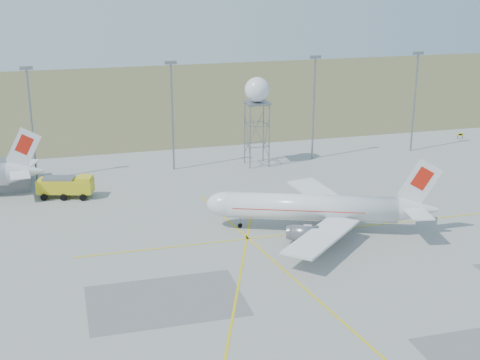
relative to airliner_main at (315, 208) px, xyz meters
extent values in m
plane|color=#A3A39E|center=(-4.57, -30.41, -3.50)|extent=(400.00, 400.00, 0.00)
cube|color=#555D33|center=(-4.57, 109.59, -3.48)|extent=(400.00, 120.00, 0.03)
cylinder|color=gray|center=(-39.57, 35.59, 6.50)|extent=(0.36, 0.36, 20.00)
cube|color=gray|center=(-39.57, 35.59, 16.70)|extent=(2.20, 0.50, 0.60)
cylinder|color=gray|center=(-14.57, 35.59, 6.50)|extent=(0.36, 0.36, 20.00)
cube|color=gray|center=(-14.57, 35.59, 16.70)|extent=(2.20, 0.50, 0.60)
cylinder|color=gray|center=(13.43, 35.59, 6.50)|extent=(0.36, 0.36, 20.00)
cube|color=gray|center=(13.43, 35.59, 16.70)|extent=(2.20, 0.50, 0.60)
cylinder|color=gray|center=(35.43, 35.59, 6.50)|extent=(0.36, 0.36, 20.00)
cube|color=gray|center=(35.43, 35.59, 16.70)|extent=(2.20, 0.50, 0.60)
cylinder|color=black|center=(50.43, 41.59, -3.10)|extent=(0.10, 0.10, 0.80)
cylinder|color=black|center=(51.63, 41.59, -3.10)|extent=(0.10, 0.10, 0.80)
cube|color=yellow|center=(51.03, 41.59, -2.55)|extent=(1.60, 0.15, 0.50)
cube|color=black|center=(51.03, 41.51, -2.55)|extent=(0.80, 0.03, 0.30)
cylinder|color=silver|center=(-0.54, 0.21, 0.10)|extent=(24.31, 12.43, 3.79)
ellipsoid|color=silver|center=(-12.01, 4.66, 0.10)|extent=(7.02, 5.72, 3.79)
cube|color=black|center=(-13.07, 5.07, 0.67)|extent=(2.09, 2.46, 0.92)
cone|color=silver|center=(13.58, -5.27, 0.38)|extent=(6.66, 5.58, 3.79)
cube|color=silver|center=(13.58, -5.27, 4.36)|extent=(5.76, 2.46, 7.12)
cube|color=red|center=(13.76, -5.34, 5.02)|extent=(3.16, 1.48, 3.65)
cube|color=silver|center=(14.24, -2.27, 0.86)|extent=(4.71, 5.95, 0.17)
cube|color=silver|center=(12.05, -7.92, 0.86)|extent=(4.71, 5.95, 0.17)
cube|color=silver|center=(3.87, 7.64, -0.85)|extent=(5.79, 15.47, 0.34)
cube|color=silver|center=(-2.29, -8.25, -0.85)|extent=(14.20, 13.62, 0.34)
cylinder|color=slate|center=(0.57, 5.67, -1.70)|extent=(4.49, 3.47, 2.18)
cylinder|color=slate|center=(-3.40, -4.57, -1.70)|extent=(4.49, 3.47, 2.18)
cube|color=red|center=(-2.30, 0.89, 0.19)|extent=(19.03, 10.41, 0.11)
cylinder|color=black|center=(-10.24, 3.97, -3.07)|extent=(0.86, 0.86, 0.85)
cube|color=black|center=(1.23, -0.48, -3.07)|extent=(2.94, 5.64, 0.85)
cylinder|color=gray|center=(1.23, -0.48, -2.65)|extent=(0.29, 0.29, 1.70)
cone|color=silver|center=(-40.94, 28.13, 0.45)|extent=(6.21, 4.53, 3.85)
cube|color=silver|center=(-40.94, 28.13, 4.50)|extent=(6.16, 1.04, 7.25)
cube|color=red|center=(-40.75, 28.10, 5.17)|extent=(3.33, 0.73, 3.72)
cube|color=silver|center=(-41.04, 31.24, 0.93)|extent=(3.71, 5.63, 0.17)
cube|color=silver|center=(-41.79, 25.13, 0.93)|extent=(3.71, 5.63, 0.17)
cylinder|color=gray|center=(-0.49, 32.28, 2.64)|extent=(0.23, 0.23, 12.27)
cylinder|color=gray|center=(3.29, 32.28, 2.64)|extent=(0.23, 0.23, 12.27)
cylinder|color=gray|center=(3.29, 36.06, 2.64)|extent=(0.23, 0.23, 12.27)
cylinder|color=gray|center=(-0.49, 36.06, 2.64)|extent=(0.23, 0.23, 12.27)
cube|color=gray|center=(1.40, 34.17, 8.77)|extent=(4.38, 4.38, 0.24)
sphere|color=silver|center=(1.40, 34.17, 11.23)|extent=(4.72, 4.72, 4.72)
cube|color=gold|center=(-34.75, 24.60, -1.47)|extent=(9.60, 5.50, 2.23)
cube|color=gold|center=(-31.65, 23.68, -0.56)|extent=(3.13, 3.41, 1.42)
cube|color=black|center=(-30.97, 23.48, -0.46)|extent=(0.84, 2.55, 1.01)
cube|color=gray|center=(-35.72, 24.89, -0.16)|extent=(5.54, 3.77, 0.40)
camera|label=1|loc=(-34.64, -84.64, 33.93)|focal=50.00mm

